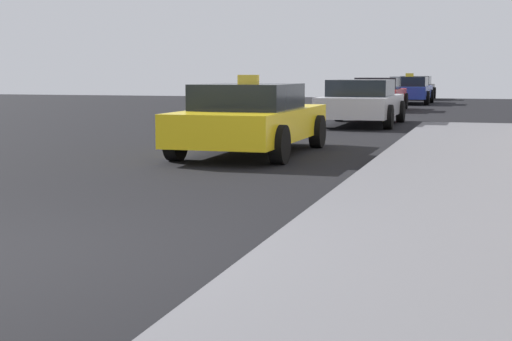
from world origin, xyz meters
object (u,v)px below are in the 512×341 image
(car_blue, at_px, (410,90))
(car_black, at_px, (416,87))
(car_red, at_px, (378,94))
(car_silver, at_px, (362,102))
(car_yellow, at_px, (251,118))

(car_blue, relative_size, car_black, 1.14)
(car_black, bearing_deg, car_red, -91.31)
(car_black, bearing_deg, car_silver, -88.89)
(car_yellow, relative_size, car_black, 1.12)
(car_yellow, bearing_deg, car_black, 89.46)
(car_silver, bearing_deg, car_red, 94.70)
(car_red, relative_size, car_black, 1.00)
(car_blue, distance_m, car_black, 6.21)
(car_red, height_order, car_black, same)
(car_yellow, bearing_deg, car_silver, 85.18)
(car_silver, distance_m, car_black, 21.67)
(car_silver, distance_m, car_blue, 15.46)
(car_blue, bearing_deg, car_yellow, -91.29)
(car_silver, xyz_separation_m, car_red, (-0.72, 8.71, -0.00))
(car_silver, height_order, car_red, same)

